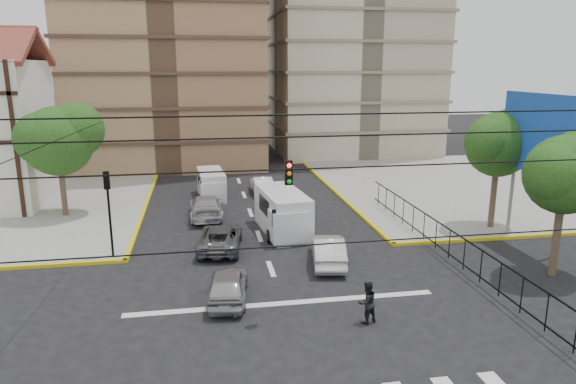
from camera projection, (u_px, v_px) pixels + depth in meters
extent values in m
plane|color=black|center=(288.00, 317.00, 20.20)|extent=(160.00, 160.00, 0.00)
cube|color=gray|center=(484.00, 184.00, 42.63)|extent=(26.00, 26.00, 0.15)
cube|color=silver|center=(284.00, 303.00, 21.35)|extent=(13.00, 0.40, 0.01)
cylinder|color=slate|center=(557.00, 218.00, 25.91)|extent=(0.20, 0.20, 4.00)
cylinder|color=slate|center=(511.00, 198.00, 29.74)|extent=(0.20, 0.20, 4.00)
cube|color=silver|center=(541.00, 134.00, 26.87)|extent=(0.25, 6.00, 4.00)
cube|color=blue|center=(538.00, 134.00, 26.84)|extent=(0.08, 6.20, 4.20)
cylinder|color=#473828|center=(557.00, 233.00, 23.76)|extent=(0.36, 0.36, 4.20)
sphere|color=#144815|center=(565.00, 175.00, 23.11)|extent=(3.60, 3.60, 3.60)
sphere|color=#144815|center=(555.00, 173.00, 22.66)|extent=(2.70, 2.70, 2.70)
cylinder|color=#473828|center=(494.00, 193.00, 30.59)|extent=(0.36, 0.36, 4.48)
sphere|color=#144815|center=(498.00, 144.00, 29.89)|extent=(3.80, 3.80, 3.80)
sphere|color=#144815|center=(511.00, 134.00, 30.20)|extent=(3.04, 3.04, 3.04)
sphere|color=#144815|center=(489.00, 142.00, 29.44)|extent=(2.85, 2.85, 2.85)
cylinder|color=#473828|center=(63.00, 186.00, 33.02)|extent=(0.36, 0.36, 4.20)
sphere|color=#144815|center=(58.00, 141.00, 32.33)|extent=(4.40, 4.40, 4.40)
sphere|color=#144815|center=(76.00, 130.00, 32.64)|extent=(3.52, 3.52, 3.52)
sphere|color=#144815|center=(41.00, 139.00, 31.84)|extent=(3.30, 3.30, 3.30)
cylinder|color=black|center=(110.00, 223.00, 25.92)|extent=(0.12, 0.12, 3.50)
cube|color=black|center=(107.00, 180.00, 25.39)|extent=(0.28, 0.22, 0.90)
sphere|color=#FF0C0C|center=(106.00, 174.00, 25.32)|extent=(0.17, 0.17, 0.17)
cube|color=black|center=(289.00, 173.00, 18.81)|extent=(0.28, 0.22, 0.90)
cylinder|color=black|center=(367.00, 241.00, 10.09)|extent=(18.00, 0.03, 0.03)
cube|color=silver|center=(282.00, 212.00, 30.27)|extent=(2.75, 5.60, 2.48)
cube|color=silver|center=(289.00, 225.00, 28.25)|extent=(2.18, 1.52, 1.72)
cube|color=black|center=(290.00, 217.00, 27.75)|extent=(1.99, 0.33, 0.97)
cylinder|color=black|center=(269.00, 236.00, 28.66)|extent=(0.25, 0.75, 0.75)
cylinder|color=black|center=(305.00, 234.00, 29.00)|extent=(0.25, 0.75, 0.75)
cylinder|color=black|center=(262.00, 218.00, 31.96)|extent=(0.25, 0.75, 0.75)
cylinder|color=black|center=(294.00, 217.00, 32.30)|extent=(0.25, 0.75, 0.75)
cube|color=silver|center=(211.00, 184.00, 38.34)|extent=(2.09, 4.53, 2.03)
cube|color=silver|center=(212.00, 191.00, 36.68)|extent=(1.75, 1.18, 1.41)
cube|color=black|center=(212.00, 186.00, 36.27)|extent=(1.63, 0.22, 0.79)
cylinder|color=black|center=(200.00, 198.00, 37.02)|extent=(0.25, 0.62, 0.62)
cylinder|color=black|center=(224.00, 197.00, 37.30)|extent=(0.25, 0.62, 0.62)
cylinder|color=black|center=(200.00, 189.00, 39.72)|extent=(0.25, 0.62, 0.62)
cylinder|color=black|center=(222.00, 189.00, 40.00)|extent=(0.25, 0.62, 0.62)
imported|color=#A2A3A7|center=(228.00, 285.00, 21.53)|extent=(2.07, 4.13, 1.35)
imported|color=silver|center=(328.00, 250.00, 25.51)|extent=(2.22, 4.53, 1.43)
imported|color=slate|center=(220.00, 237.00, 27.55)|extent=(2.77, 4.93, 1.30)
imported|color=silver|center=(206.00, 206.00, 33.32)|extent=(2.06, 5.07, 1.47)
imported|color=#2A292C|center=(279.00, 198.00, 35.50)|extent=(2.28, 4.28, 1.39)
imported|color=white|center=(262.00, 185.00, 39.77)|extent=(1.48, 4.08, 1.34)
imported|color=black|center=(367.00, 302.00, 19.57)|extent=(0.98, 0.87, 1.67)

